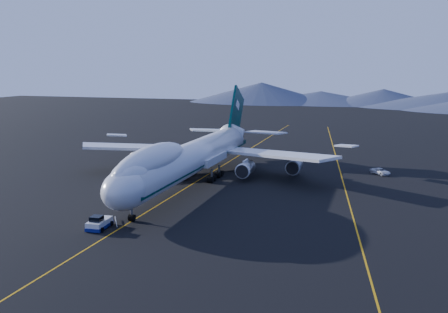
% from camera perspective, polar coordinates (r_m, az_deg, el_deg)
% --- Properties ---
extents(ground, '(500.00, 500.00, 0.00)m').
position_cam_1_polar(ground, '(104.29, -3.62, -3.15)').
color(ground, black).
rests_on(ground, ground).
extents(taxiway_line_main, '(0.25, 220.00, 0.01)m').
position_cam_1_polar(taxiway_line_main, '(104.29, -3.62, -3.15)').
color(taxiway_line_main, orange).
rests_on(taxiway_line_main, ground).
extents(taxiway_line_side, '(28.08, 198.09, 0.01)m').
position_cam_1_polar(taxiway_line_side, '(107.44, 13.50, -3.02)').
color(taxiway_line_side, orange).
rests_on(taxiway_line_side, ground).
extents(boeing_747, '(59.62, 72.43, 19.37)m').
position_cam_1_polar(boeing_747, '(103.13, -3.65, -0.01)').
color(boeing_747, silver).
rests_on(boeing_747, ground).
extents(pushback_tug, '(3.05, 4.95, 2.08)m').
position_cam_1_polar(pushback_tug, '(78.51, -14.05, -7.50)').
color(pushback_tug, silver).
rests_on(pushback_tug, ground).
extents(service_van, '(5.09, 5.13, 1.38)m').
position_cam_1_polar(service_van, '(118.56, 17.44, -1.63)').
color(service_van, silver).
rests_on(service_van, ground).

